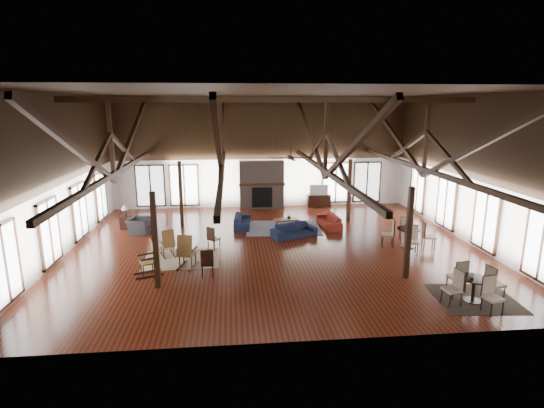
{
  "coord_description": "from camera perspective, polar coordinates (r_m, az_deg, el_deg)",
  "views": [
    {
      "loc": [
        -1.66,
        -16.08,
        5.57
      ],
      "look_at": [
        0.02,
        1.0,
        1.53
      ],
      "focal_mm": 28.0,
      "sensor_mm": 36.0,
      "label": 1
    }
  ],
  "objects": [
    {
      "name": "floor",
      "position": [
        17.1,
        0.28,
        -5.78
      ],
      "size": [
        16.0,
        16.0,
        0.0
      ],
      "primitive_type": "plane",
      "color": "#5C2613",
      "rests_on": "ground"
    },
    {
      "name": "ceiling_fan",
      "position": [
        15.35,
        2.54,
        6.34
      ],
      "size": [
        1.6,
        1.6,
        0.75
      ],
      "color": "black",
      "rests_on": "roof_truss"
    },
    {
      "name": "tv_console",
      "position": [
        23.93,
        6.29,
        0.49
      ],
      "size": [
        1.29,
        0.48,
        0.64
      ],
      "primitive_type": "cube",
      "color": "black",
      "rests_on": "floor"
    },
    {
      "name": "rocking_chair_c",
      "position": [
        14.83,
        -15.97,
        -7.06
      ],
      "size": [
        1.03,
        0.8,
        1.18
      ],
      "rotation": [
        0.0,
        0.0,
        1.96
      ],
      "color": "olive",
      "rests_on": "floor"
    },
    {
      "name": "rug_navy",
      "position": [
        19.64,
        1.52,
        -3.23
      ],
      "size": [
        3.51,
        2.72,
        0.01
      ],
      "primitive_type": "cube",
      "rotation": [
        0.0,
        0.0,
        -0.06
      ],
      "color": "#171B42",
      "rests_on": "floor"
    },
    {
      "name": "wall_right",
      "position": [
        18.94,
        25.21,
        4.17
      ],
      "size": [
        0.02,
        14.0,
        6.0
      ],
      "primitive_type": "cube",
      "color": "white",
      "rests_on": "floor"
    },
    {
      "name": "side_table_lamp",
      "position": [
        20.55,
        -19.1,
        -1.98
      ],
      "size": [
        0.45,
        0.45,
        1.16
      ],
      "color": "black",
      "rests_on": "floor"
    },
    {
      "name": "rug_dark",
      "position": [
        14.11,
        25.59,
        -11.38
      ],
      "size": [
        2.44,
        2.25,
        0.01
      ],
      "primitive_type": "cube",
      "rotation": [
        0.0,
        0.0,
        -0.09
      ],
      "color": "black",
      "rests_on": "floor"
    },
    {
      "name": "post_grid",
      "position": [
        16.67,
        0.28,
        -0.81
      ],
      "size": [
        8.16,
        7.16,
        3.05
      ],
      "color": "black",
      "rests_on": "floor"
    },
    {
      "name": "sofa_orange",
      "position": [
        19.96,
        7.7,
        -2.28
      ],
      "size": [
        1.92,
        0.86,
        0.55
      ],
      "primitive_type": "imported",
      "rotation": [
        0.0,
        0.0,
        -1.5
      ],
      "color": "maroon",
      "rests_on": "floor"
    },
    {
      "name": "wall_back",
      "position": [
        23.29,
        -1.49,
        6.89
      ],
      "size": [
        16.0,
        0.02,
        6.0
      ],
      "primitive_type": "cube",
      "color": "white",
      "rests_on": "floor"
    },
    {
      "name": "rocking_chair_a",
      "position": [
        16.39,
        -13.83,
        -5.21
      ],
      "size": [
        0.7,
        0.91,
        1.05
      ],
      "rotation": [
        0.0,
        0.0,
        0.38
      ],
      "color": "olive",
      "rests_on": "floor"
    },
    {
      "name": "cup_far",
      "position": [
        17.69,
        17.83,
        -2.93
      ],
      "size": [
        0.14,
        0.14,
        0.1
      ],
      "primitive_type": "imported",
      "rotation": [
        0.0,
        0.0,
        -0.09
      ],
      "color": "#B2B2B2",
      "rests_on": "cafe_table_far"
    },
    {
      "name": "roof_truss",
      "position": [
        16.24,
        0.29,
        7.79
      ],
      "size": [
        15.6,
        14.07,
        3.14
      ],
      "color": "black",
      "rests_on": "wall_back"
    },
    {
      "name": "vase",
      "position": [
        19.6,
        2.29,
        -1.74
      ],
      "size": [
        0.21,
        0.21,
        0.19
      ],
      "primitive_type": "imported",
      "rotation": [
        0.0,
        0.0,
        -0.21
      ],
      "color": "#B2B2B2",
      "rests_on": "coffee_table"
    },
    {
      "name": "cup_near",
      "position": [
        13.59,
        25.26,
        -8.71
      ],
      "size": [
        0.17,
        0.17,
        0.11
      ],
      "primitive_type": "imported",
      "rotation": [
        0.0,
        0.0,
        0.31
      ],
      "color": "#B2B2B2",
      "rests_on": "cafe_table_near"
    },
    {
      "name": "cafe_table_near",
      "position": [
        13.71,
        25.53,
        -9.81
      ],
      "size": [
        1.99,
        1.99,
        1.02
      ],
      "rotation": [
        0.0,
        0.0,
        0.16
      ],
      "color": "black",
      "rests_on": "floor"
    },
    {
      "name": "sofa_navy_front",
      "position": [
        18.28,
        2.97,
        -3.59
      ],
      "size": [
        2.08,
        1.37,
        0.57
      ],
      "primitive_type": "imported",
      "rotation": [
        0.0,
        0.0,
        0.35
      ],
      "color": "#121932",
      "rests_on": "floor"
    },
    {
      "name": "cafe_table_far",
      "position": [
        17.73,
        17.87,
        -3.89
      ],
      "size": [
        2.14,
        2.14,
        1.09
      ],
      "rotation": [
        0.0,
        0.0,
        -0.25
      ],
      "color": "black",
      "rests_on": "floor"
    },
    {
      "name": "fireplace",
      "position": [
        23.21,
        -1.41,
        2.6
      ],
      "size": [
        2.5,
        0.69,
        2.6
      ],
      "color": "#6B5952",
      "rests_on": "floor"
    },
    {
      "name": "side_chair_a",
      "position": [
        16.75,
        -8.03,
        -4.35
      ],
      "size": [
        0.56,
        0.56,
        0.94
      ],
      "rotation": [
        0.0,
        0.0,
        -0.68
      ],
      "color": "black",
      "rests_on": "floor"
    },
    {
      "name": "side_chair_b",
      "position": [
        14.17,
        -8.72,
        -7.59
      ],
      "size": [
        0.43,
        0.43,
        0.98
      ],
      "rotation": [
        0.0,
        0.0,
        0.04
      ],
      "color": "black",
      "rests_on": "floor"
    },
    {
      "name": "wall_front",
      "position": [
        9.59,
        4.58,
        -2.38
      ],
      "size": [
        16.0,
        0.02,
        6.0
      ],
      "primitive_type": "cube",
      "color": "white",
      "rests_on": "floor"
    },
    {
      "name": "rocking_chair_b",
      "position": [
        15.12,
        -11.48,
        -6.36
      ],
      "size": [
        0.73,
        1.04,
        1.21
      ],
      "rotation": [
        0.0,
        0.0,
        -0.26
      ],
      "color": "olive",
      "rests_on": "floor"
    },
    {
      "name": "ceiling",
      "position": [
        16.17,
        0.3,
        14.75
      ],
      "size": [
        16.0,
        14.0,
        0.02
      ],
      "primitive_type": "cube",
      "color": "black",
      "rests_on": "wall_back"
    },
    {
      "name": "sofa_navy_left",
      "position": [
        19.85,
        -3.99,
        -2.29
      ],
      "size": [
        1.9,
        0.87,
        0.54
      ],
      "primitive_type": "imported",
      "rotation": [
        0.0,
        0.0,
        1.49
      ],
      "color": "#141D38",
      "rests_on": "floor"
    },
    {
      "name": "television",
      "position": [
        23.8,
        6.28,
        1.93
      ],
      "size": [
        1.02,
        0.16,
        0.59
      ],
      "primitive_type": "imported",
      "rotation": [
        0.0,
        0.0,
        -0.02
      ],
      "color": "#B2B2B2",
      "rests_on": "tv_console"
    },
    {
      "name": "wall_left",
      "position": [
        17.48,
        -26.85,
        3.34
      ],
      "size": [
        0.02,
        14.0,
        6.0
      ],
      "primitive_type": "cube",
      "color": "white",
      "rests_on": "floor"
    },
    {
      "name": "armchair",
      "position": [
        19.72,
        -17.36,
        -2.79
      ],
      "size": [
        1.17,
        1.07,
        0.66
      ],
      "primitive_type": "imported",
      "rotation": [
        0.0,
        0.0,
        1.38
      ],
      "color": "#262628",
      "rests_on": "floor"
    },
    {
      "name": "coffee_table",
      "position": [
        19.61,
        1.95,
        -2.19
      ],
      "size": [
        1.17,
        0.75,
        0.41
      ],
      "rotation": [
        0.0,
        0.0,
        0.21
      ],
      "color": "brown",
      "rests_on": "floor"
    },
    {
      "name": "rug_tan",
      "position": [
        16.12,
        -12.06,
        -7.27
      ],
      "size": [
        2.79,
        2.24,
        0.01
      ],
      "primitive_type": "cube",
      "rotation": [
        0.0,
        0.0,
        0.05
      ],
      "color": "tan",
      "rests_on": "floor"
    }
  ]
}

